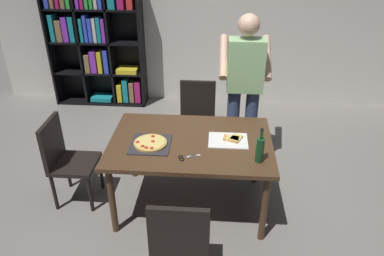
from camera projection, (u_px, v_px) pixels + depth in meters
The scene contains 12 objects.
ground_plane at pixel (191, 203), 3.76m from camera, with size 12.00×12.00×0.00m, color gray.
back_wall at pixel (204, 10), 5.34m from camera, with size 6.40×0.10×2.80m, color silver.
dining_table at pixel (191, 147), 3.43m from camera, with size 1.50×1.02×0.75m.
chair_near_camera at pixel (180, 240), 2.64m from camera, with size 0.42×0.42×0.90m.
chair_far_side at pixel (197, 115), 4.37m from camera, with size 0.42×0.42×0.90m.
chair_left_end at pixel (65, 157), 3.59m from camera, with size 0.42×0.42×0.90m.
bookshelf at pixel (96, 38), 5.43m from camera, with size 1.40×0.35×1.95m.
person_serving_pizza at pixel (244, 85), 3.91m from camera, with size 0.55×0.54×1.75m.
pepperoni_pizza_on_tray at pixel (150, 143), 3.32m from camera, with size 0.36×0.36×0.04m.
pizza_slices_on_towel at pixel (230, 140), 3.38m from camera, with size 0.36×0.28×0.03m.
wine_bottle at pixel (260, 149), 3.04m from camera, with size 0.07×0.07×0.32m.
kitchen_scissors at pixel (186, 157), 3.14m from camera, with size 0.20×0.12×0.01m.
Camera 1 is at (0.22, -2.89, 2.51)m, focal length 34.28 mm.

